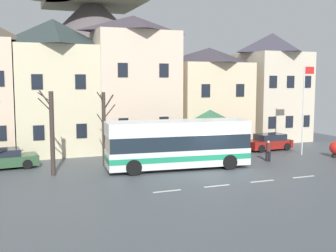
{
  "coord_description": "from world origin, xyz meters",
  "views": [
    {
      "loc": [
        -12.46,
        -22.79,
        5.91
      ],
      "look_at": [
        -1.29,
        5.47,
        2.55
      ],
      "focal_mm": 44.72,
      "sensor_mm": 36.0,
      "label": 1
    }
  ],
  "objects_px": {
    "townhouse_01": "(55,87)",
    "harbour_buoy": "(336,148)",
    "townhouse_04": "(271,87)",
    "bare_tree_00": "(52,132)",
    "parked_car_01": "(214,144)",
    "public_bench": "(185,147)",
    "bus_shelter": "(210,118)",
    "pedestrian_01": "(233,146)",
    "townhouse_03": "(209,96)",
    "parked_car_00": "(268,142)",
    "bare_tree_02": "(104,127)",
    "flagpole": "(304,104)",
    "pedestrian_02": "(222,147)",
    "townhouse_02": "(134,83)",
    "transit_bus": "(178,145)",
    "pedestrian_00": "(268,150)",
    "parked_car_02": "(1,159)",
    "hilltop_castle": "(93,56)"
  },
  "relations": [
    {
      "from": "bus_shelter",
      "to": "pedestrian_00",
      "type": "relative_size",
      "value": 2.36
    },
    {
      "from": "pedestrian_01",
      "to": "pedestrian_02",
      "type": "height_order",
      "value": "pedestrian_01"
    },
    {
      "from": "townhouse_03",
      "to": "bare_tree_00",
      "type": "height_order",
      "value": "townhouse_03"
    },
    {
      "from": "parked_car_02",
      "to": "flagpole",
      "type": "xyz_separation_m",
      "value": [
        22.23,
        -3.18,
        3.4
      ]
    },
    {
      "from": "townhouse_04",
      "to": "pedestrian_01",
      "type": "bearing_deg",
      "value": -139.25
    },
    {
      "from": "parked_car_02",
      "to": "flagpole",
      "type": "distance_m",
      "value": 22.71
    },
    {
      "from": "townhouse_03",
      "to": "townhouse_04",
      "type": "bearing_deg",
      "value": 2.42
    },
    {
      "from": "flagpole",
      "to": "townhouse_04",
      "type": "bearing_deg",
      "value": 71.59
    },
    {
      "from": "townhouse_04",
      "to": "parked_car_01",
      "type": "xyz_separation_m",
      "value": [
        -8.72,
        -4.64,
        -4.53
      ]
    },
    {
      "from": "parked_car_02",
      "to": "bare_tree_00",
      "type": "bearing_deg",
      "value": -51.77
    },
    {
      "from": "bus_shelter",
      "to": "public_bench",
      "type": "xyz_separation_m",
      "value": [
        -1.36,
        1.72,
        -2.5
      ]
    },
    {
      "from": "townhouse_01",
      "to": "pedestrian_02",
      "type": "xyz_separation_m",
      "value": [
        11.18,
        -7.56,
        -4.48
      ]
    },
    {
      "from": "townhouse_01",
      "to": "hilltop_castle",
      "type": "relative_size",
      "value": 0.33
    },
    {
      "from": "pedestrian_02",
      "to": "bare_tree_02",
      "type": "xyz_separation_m",
      "value": [
        -8.73,
        0.72,
        1.83
      ]
    },
    {
      "from": "public_bench",
      "to": "bare_tree_02",
      "type": "bearing_deg",
      "value": -159.01
    },
    {
      "from": "pedestrian_02",
      "to": "bare_tree_02",
      "type": "height_order",
      "value": "bare_tree_02"
    },
    {
      "from": "flagpole",
      "to": "harbour_buoy",
      "type": "bearing_deg",
      "value": -49.74
    },
    {
      "from": "townhouse_01",
      "to": "townhouse_02",
      "type": "relative_size",
      "value": 0.95
    },
    {
      "from": "parked_car_00",
      "to": "public_bench",
      "type": "bearing_deg",
      "value": -12.94
    },
    {
      "from": "townhouse_01",
      "to": "public_bench",
      "type": "distance_m",
      "value": 11.63
    },
    {
      "from": "parked_car_01",
      "to": "bare_tree_02",
      "type": "distance_m",
      "value": 10.04
    },
    {
      "from": "townhouse_01",
      "to": "harbour_buoy",
      "type": "relative_size",
      "value": 8.46
    },
    {
      "from": "transit_bus",
      "to": "harbour_buoy",
      "type": "relative_size",
      "value": 7.65
    },
    {
      "from": "transit_bus",
      "to": "flagpole",
      "type": "relative_size",
      "value": 1.39
    },
    {
      "from": "pedestrian_00",
      "to": "bare_tree_00",
      "type": "relative_size",
      "value": 0.29
    },
    {
      "from": "bare_tree_00",
      "to": "bare_tree_02",
      "type": "xyz_separation_m",
      "value": [
        3.64,
        1.59,
        -0.01
      ]
    },
    {
      "from": "townhouse_02",
      "to": "bare_tree_00",
      "type": "relative_size",
      "value": 2.14
    },
    {
      "from": "townhouse_04",
      "to": "bare_tree_00",
      "type": "xyz_separation_m",
      "value": [
        -21.96,
        -8.35,
        -2.5
      ]
    },
    {
      "from": "bus_shelter",
      "to": "pedestrian_01",
      "type": "xyz_separation_m",
      "value": [
        1.18,
        -1.63,
        -2.1
      ]
    },
    {
      "from": "townhouse_04",
      "to": "bare_tree_02",
      "type": "relative_size",
      "value": 2.04
    },
    {
      "from": "townhouse_04",
      "to": "pedestrian_01",
      "type": "xyz_separation_m",
      "value": [
        -8.48,
        -7.31,
        -4.35
      ]
    },
    {
      "from": "hilltop_castle",
      "to": "pedestrian_01",
      "type": "height_order",
      "value": "hilltop_castle"
    },
    {
      "from": "townhouse_02",
      "to": "harbour_buoy",
      "type": "distance_m",
      "value": 17.15
    },
    {
      "from": "flagpole",
      "to": "townhouse_02",
      "type": "bearing_deg",
      "value": 144.72
    },
    {
      "from": "hilltop_castle",
      "to": "parked_car_01",
      "type": "xyz_separation_m",
      "value": [
        5.13,
        -23.38,
        -8.17
      ]
    },
    {
      "from": "bus_shelter",
      "to": "harbour_buoy",
      "type": "height_order",
      "value": "bus_shelter"
    },
    {
      "from": "townhouse_01",
      "to": "parked_car_01",
      "type": "relative_size",
      "value": 2.26
    },
    {
      "from": "parked_car_02",
      "to": "harbour_buoy",
      "type": "relative_size",
      "value": 3.72
    },
    {
      "from": "bus_shelter",
      "to": "parked_car_01",
      "type": "bearing_deg",
      "value": 47.63
    },
    {
      "from": "parked_car_01",
      "to": "public_bench",
      "type": "distance_m",
      "value": 2.41
    },
    {
      "from": "townhouse_02",
      "to": "pedestrian_01",
      "type": "height_order",
      "value": "townhouse_02"
    },
    {
      "from": "transit_bus",
      "to": "townhouse_01",
      "type": "bearing_deg",
      "value": 131.34
    },
    {
      "from": "pedestrian_01",
      "to": "townhouse_04",
      "type": "bearing_deg",
      "value": 40.75
    },
    {
      "from": "townhouse_03",
      "to": "parked_car_00",
      "type": "bearing_deg",
      "value": -58.17
    },
    {
      "from": "townhouse_01",
      "to": "hilltop_castle",
      "type": "height_order",
      "value": "hilltop_castle"
    },
    {
      "from": "transit_bus",
      "to": "parked_car_02",
      "type": "height_order",
      "value": "transit_bus"
    },
    {
      "from": "harbour_buoy",
      "to": "bare_tree_02",
      "type": "distance_m",
      "value": 17.61
    },
    {
      "from": "pedestrian_00",
      "to": "bus_shelter",
      "type": "bearing_deg",
      "value": 125.99
    },
    {
      "from": "transit_bus",
      "to": "pedestrian_02",
      "type": "distance_m",
      "value": 4.89
    },
    {
      "from": "pedestrian_01",
      "to": "bare_tree_02",
      "type": "height_order",
      "value": "bare_tree_02"
    }
  ]
}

